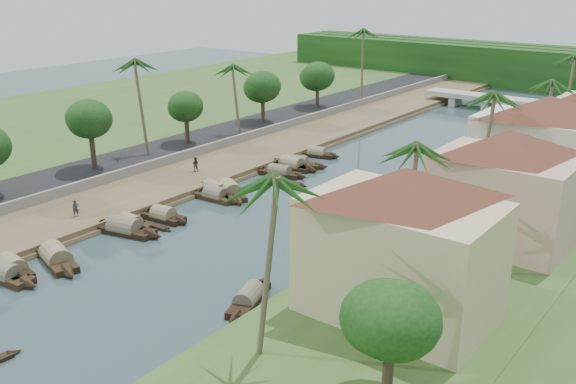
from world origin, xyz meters
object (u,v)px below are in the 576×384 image
Objects in this scene: person_near at (76,208)px; building_near at (401,242)px; sampan_0 at (4,275)px; bridge at (506,102)px; sampan_1 at (12,268)px.

building_near is at bearing -48.75° from person_near.
bridge is at bearing 76.95° from sampan_0.
sampan_1 is at bearing -96.34° from bridge.
sampan_1 is 4.35× the size of person_near.
building_near reaches higher than sampan_0.
building_near reaches higher than sampan_1.
sampan_0 is at bearing -95.91° from bridge.
sampan_1 is at bearing 110.77° from sampan_0.
person_near is (-5.33, 10.48, 1.21)m from sampan_0.
building_near is (18.99, -74.00, 4.66)m from bridge.
bridge is at bearing 27.67° from person_near.
building_near is 1.88× the size of sampan_0.
sampan_1 is at bearing -114.81° from person_near.
person_near is at bearing -100.66° from bridge.
sampan_0 is 1.16m from sampan_1.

